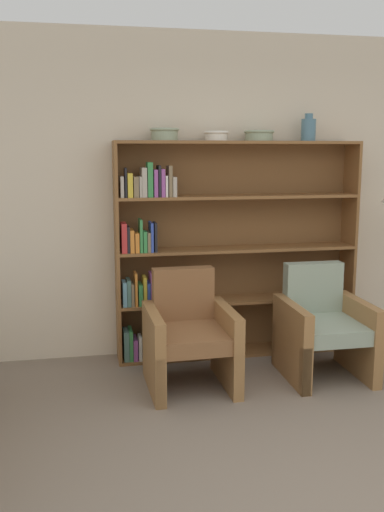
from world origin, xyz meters
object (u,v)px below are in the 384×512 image
Objects in this scene: bookshelf at (214,255)px; bowl_brass at (165,134)px; bowl_sage at (216,135)px; vase_tall at (308,129)px; bowl_stoneware at (259,135)px; armchair_cushioned at (323,327)px; armchair_leather at (189,336)px.

bookshelf is 8.70× the size of bowl_brass.
bowl_sage is 0.91× the size of vase_tall.
bowl_brass reaches higher than bowl_stoneware.
bowl_stoneware reaches higher than bowl_sage.
bowl_sage is at bearing 0.00° from bowl_brass.
bowl_sage reaches higher than armchair_cushioned.
bookshelf is 1.34m from vase_tall.
vase_tall is at bearing 0.00° from bowl_sage.
bookshelf is 2.40× the size of armchair_leather.
bowl_brass is at bearing 180.00° from bowl_sage.
armchair_leather is at bearing -139.47° from bowl_stoneware.
bookshelf is 2.40× the size of armchair_cushioned.
bowl_stoneware is at bearing -58.82° from armchair_cushioned.
vase_tall reaches higher than bowl_sage.
vase_tall is 0.26× the size of armchair_cushioned.
vase_tall reaches higher than bowl_stoneware.
vase_tall is at bearing -1.43° from bookshelf.
vase_tall is (0.81, -0.02, 1.06)m from bookshelf.
bookshelf is 1.11m from bowl_brass.
armchair_leather is at bearing -152.06° from vase_tall.
bowl_sage is 1.78m from armchair_cushioned.
vase_tall reaches higher than bookshelf.
armchair_leather and armchair_cushioned have the same top height.
bowl_brass reaches higher than armchair_leather.
vase_tall is (1.24, 0.00, 0.04)m from bowl_brass.
bowl_brass reaches higher than bowl_sage.
bowl_sage is 0.81m from vase_tall.
vase_tall is (0.44, -0.00, 0.05)m from bowl_stoneware.
bookshelf is at bearing -119.54° from armchair_leather.
bookshelf is 0.87m from armchair_leather.
bowl_stoneware is at bearing 180.00° from vase_tall.
bowl_brass is at bearing -177.29° from bookshelf.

